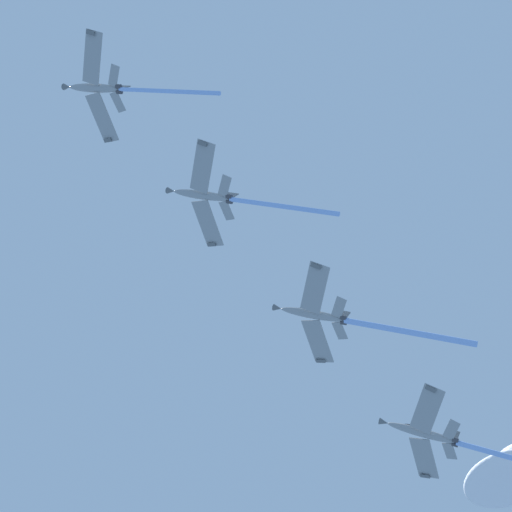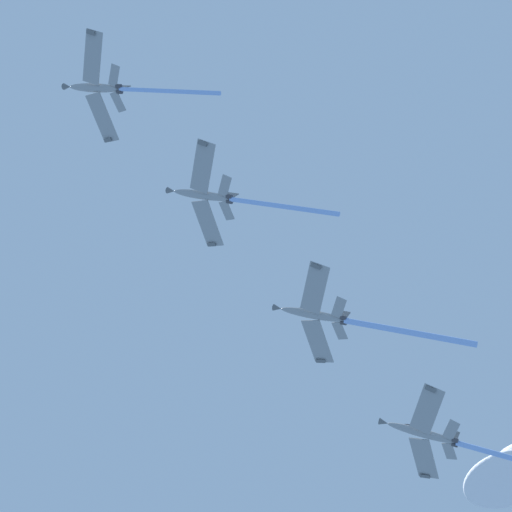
% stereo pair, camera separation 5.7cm
% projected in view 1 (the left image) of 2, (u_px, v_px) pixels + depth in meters
% --- Properties ---
extents(jet_lead, '(19.84, 27.15, 17.83)m').
position_uv_depth(jet_lead, '(107.00, 89.00, 114.69)').
color(jet_lead, gray).
extents(jet_second, '(19.93, 26.85, 17.36)m').
position_uv_depth(jet_second, '(219.00, 197.00, 113.73)').
color(jet_second, gray).
extents(jet_third, '(20.32, 28.78, 17.40)m').
position_uv_depth(jet_third, '(341.00, 320.00, 110.70)').
color(jet_third, gray).
extents(jet_fourth, '(19.21, 25.52, 16.04)m').
position_uv_depth(jet_fourth, '(443.00, 439.00, 111.30)').
color(jet_fourth, gray).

